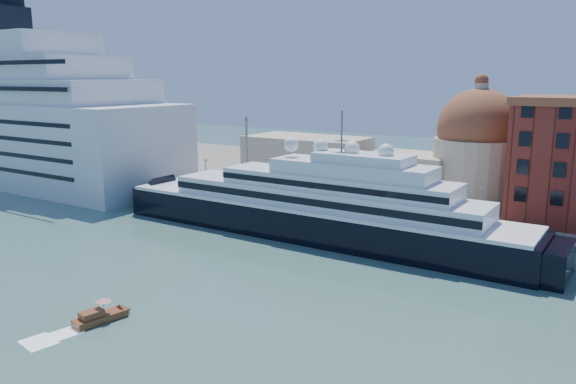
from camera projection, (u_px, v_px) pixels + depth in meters
The scene contains 9 objects.
ground at pixel (222, 269), 85.31m from camera, with size 400.00×400.00×0.00m, color #38615D.
quay at pixel (330, 216), 112.97m from camera, with size 180.00×10.00×2.50m, color gray.
land at pixel (406, 185), 146.68m from camera, with size 260.00×72.00×2.00m, color slate.
quay_fence at pixel (319, 211), 108.91m from camera, with size 180.00×0.10×1.20m, color slate.
superyacht at pixel (299, 210), 103.55m from camera, with size 90.46×12.54×27.04m.
service_barge at pixel (158, 211), 119.10m from camera, with size 10.61×3.90×2.36m.
water_taxi at pixel (99, 316), 66.78m from camera, with size 3.24×6.59×3.00m.
church at pixel (406, 157), 127.09m from camera, with size 66.00×18.00×25.50m.
lamp_posts at pixel (273, 169), 116.59m from camera, with size 120.80×2.40×18.00m.
Camera 1 is at (52.78, -62.53, 28.69)m, focal length 35.00 mm.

